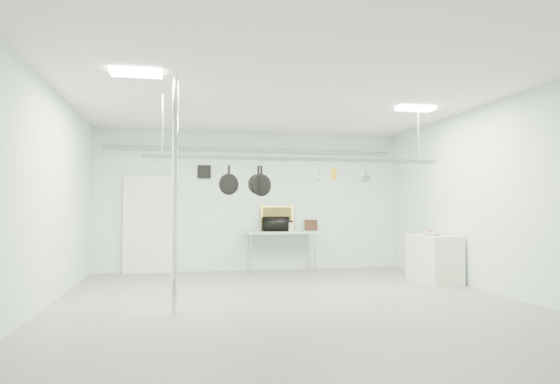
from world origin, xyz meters
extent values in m
plane|color=gray|center=(0.00, 0.00, 0.00)|extent=(8.00, 8.00, 0.00)
cube|color=silver|center=(0.00, 0.00, 3.19)|extent=(7.00, 8.00, 0.02)
cube|color=silver|center=(0.00, 3.99, 1.60)|extent=(7.00, 0.02, 3.20)
cube|color=silver|center=(3.49, 0.00, 1.60)|extent=(0.02, 8.00, 3.20)
cube|color=silver|center=(-2.30, 3.94, 1.05)|extent=(1.10, 0.10, 2.20)
cube|color=black|center=(-1.10, 3.97, 2.25)|extent=(0.30, 0.04, 0.30)
cylinder|color=gray|center=(0.00, 3.90, 2.75)|extent=(6.60, 0.07, 0.07)
cylinder|color=silver|center=(-1.70, -0.60, 1.60)|extent=(0.08, 0.08, 3.20)
cube|color=#9EBAA7|center=(0.60, 3.60, 0.88)|extent=(1.60, 0.70, 0.05)
cylinder|color=#B7B7BC|center=(-0.12, 3.32, 0.43)|extent=(0.04, 0.04, 0.86)
cylinder|color=#B7B7BC|center=(-0.12, 3.88, 0.43)|extent=(0.04, 0.04, 0.86)
cylinder|color=#B7B7BC|center=(1.32, 3.32, 0.43)|extent=(0.04, 0.04, 0.86)
cylinder|color=#B7B7BC|center=(1.32, 3.88, 0.43)|extent=(0.04, 0.04, 0.86)
cube|color=silver|center=(3.15, 1.40, 0.45)|extent=(0.60, 1.20, 0.90)
cube|color=#B7B7BC|center=(0.20, 0.30, 2.20)|extent=(4.80, 0.06, 0.06)
cylinder|color=#B7B7BC|center=(-1.90, 0.30, 2.70)|extent=(0.02, 0.02, 0.94)
cylinder|color=#B7B7BC|center=(2.30, 0.30, 2.70)|extent=(0.02, 0.02, 0.94)
cube|color=white|center=(-2.20, -0.80, 3.16)|extent=(0.65, 0.30, 0.05)
cube|color=white|center=(2.40, 0.60, 3.16)|extent=(0.65, 0.30, 0.05)
imported|color=black|center=(0.49, 3.60, 1.07)|extent=(0.68, 0.55, 0.33)
cylinder|color=white|center=(0.77, 3.49, 1.01)|extent=(0.19, 0.19, 0.20)
cube|color=gold|center=(0.58, 3.90, 1.20)|extent=(0.79, 0.18, 0.58)
cube|color=black|center=(1.39, 3.90, 1.03)|extent=(0.30, 0.09, 0.25)
imported|color=silver|center=(3.07, 1.28, 0.94)|extent=(0.39, 0.39, 0.08)
camera|label=1|loc=(-1.63, -7.42, 1.40)|focal=32.00mm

